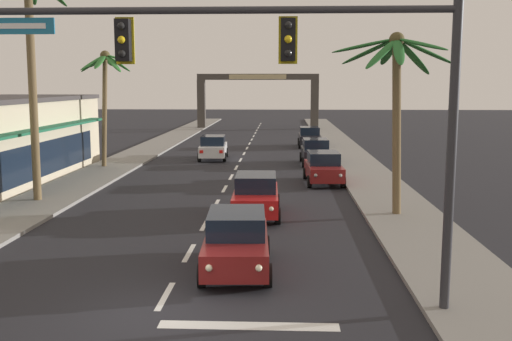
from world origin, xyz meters
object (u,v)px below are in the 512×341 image
sedan_parked_nearest_kerb (316,151)px  town_gateway_arch (258,93)px  sedan_parked_far_kerb (310,137)px  palm_left_third (105,79)px  palm_left_second (30,39)px  sedan_lead_at_stop_bar (237,241)px  palm_right_second (396,79)px  sedan_oncoming_far (213,147)px  sedan_third_in_queue (256,195)px  sedan_parked_mid_kerb (323,167)px  traffic_signal_mast (299,76)px

sedan_parked_nearest_kerb → town_gateway_arch: size_ratio=0.31×
sedan_parked_nearest_kerb → town_gateway_arch: bearing=99.4°
sedan_parked_far_kerb → palm_left_third: bearing=-134.6°
palm_left_second → sedan_parked_nearest_kerb: bearing=45.6°
sedan_lead_at_stop_bar → palm_left_second: palm_left_second is taller
sedan_lead_at_stop_bar → palm_right_second: palm_right_second is taller
palm_left_second → palm_right_second: (15.30, -2.18, -1.71)m
sedan_oncoming_far → palm_left_third: bearing=-142.1°
sedan_parked_far_kerb → palm_left_third: palm_left_third is taller
palm_right_second → town_gateway_arch: (-7.31, 46.60, -1.30)m
sedan_lead_at_stop_bar → sedan_third_in_queue: 7.03m
sedan_third_in_queue → palm_right_second: 7.14m
town_gateway_arch → sedan_parked_far_kerb: bearing=-75.4°
sedan_third_in_queue → palm_right_second: (5.44, 0.05, 4.62)m
sedan_parked_far_kerb → sedan_parked_nearest_kerb: bearing=-90.5°
sedan_parked_far_kerb → palm_left_third: (-13.31, -13.50, 4.73)m
sedan_third_in_queue → sedan_parked_mid_kerb: same height
traffic_signal_mast → sedan_lead_at_stop_bar: (-1.65, 3.02, -4.60)m
sedan_third_in_queue → traffic_signal_mast: bearing=-82.0°
palm_left_second → palm_left_third: 11.01m
sedan_lead_at_stop_bar → sedan_parked_far_kerb: size_ratio=1.01×
sedan_parked_far_kerb → palm_left_third: 19.54m
sedan_parked_nearest_kerb → sedan_oncoming_far: bearing=162.5°
sedan_lead_at_stop_bar → sedan_parked_mid_kerb: 15.52m
sedan_parked_mid_kerb → sedan_parked_far_kerb: same height
traffic_signal_mast → sedan_parked_far_kerb: size_ratio=2.49×
traffic_signal_mast → palm_left_second: 16.76m
sedan_third_in_queue → sedan_parked_nearest_kerb: (3.26, 15.65, 0.00)m
sedan_lead_at_stop_bar → palm_right_second: 10.18m
sedan_parked_far_kerb → sedan_parked_mid_kerb: bearing=-90.3°
sedan_oncoming_far → palm_left_third: 9.09m
sedan_parked_mid_kerb → palm_left_second: 15.71m
sedan_parked_nearest_kerb → sedan_parked_mid_kerb: 7.56m
sedan_parked_mid_kerb → palm_right_second: 9.53m
sedan_parked_mid_kerb → traffic_signal_mast: bearing=-95.8°
traffic_signal_mast → sedan_parked_nearest_kerb: bearing=85.9°
palm_left_second → palm_right_second: size_ratio=1.42×
sedan_oncoming_far → palm_left_second: size_ratio=0.44×
sedan_lead_at_stop_bar → sedan_parked_far_kerb: same height
sedan_third_in_queue → sedan_parked_mid_kerb: bearing=68.0°
sedan_third_in_queue → palm_right_second: bearing=0.5°
sedan_parked_nearest_kerb → sedan_parked_mid_kerb: same height
sedan_oncoming_far → town_gateway_arch: 29.01m
sedan_parked_far_kerb → palm_right_second: 27.04m
palm_right_second → town_gateway_arch: bearing=98.9°
sedan_parked_mid_kerb → palm_right_second: palm_right_second is taller
sedan_third_in_queue → palm_left_second: bearing=167.3°
palm_left_second → palm_left_third: bearing=90.4°
traffic_signal_mast → sedan_third_in_queue: 11.14m
sedan_parked_nearest_kerb → traffic_signal_mast: bearing=-94.1°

